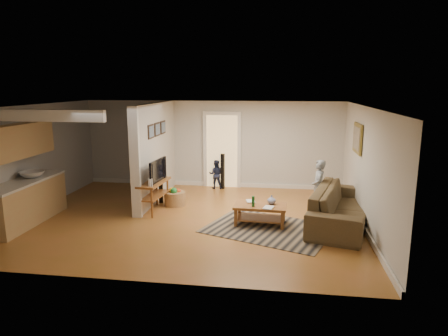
% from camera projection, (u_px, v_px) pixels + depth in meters
% --- Properties ---
extents(ground, '(7.50, 7.50, 0.00)m').
position_uv_depth(ground, '(190.00, 218.00, 8.99)').
color(ground, olive).
rests_on(ground, ground).
extents(room_shell, '(7.54, 6.02, 2.52)m').
position_uv_depth(room_shell, '(148.00, 150.00, 9.25)').
color(room_shell, '#BAB7B2').
rests_on(room_shell, ground).
extents(area_rug, '(2.96, 2.58, 0.01)m').
position_uv_depth(area_rug, '(269.00, 229.00, 8.32)').
color(area_rug, black).
rests_on(area_rug, ground).
extents(sofa, '(1.73, 2.91, 0.80)m').
position_uv_depth(sofa, '(340.00, 224.00, 8.61)').
color(sofa, '#413920').
rests_on(sofa, ground).
extents(coffee_table, '(1.13, 0.70, 0.65)m').
position_uv_depth(coffee_table, '(261.00, 209.00, 8.55)').
color(coffee_table, brown).
rests_on(coffee_table, ground).
extents(tv_console, '(0.53, 1.18, 0.99)m').
position_uv_depth(tv_console, '(154.00, 184.00, 9.37)').
color(tv_console, brown).
rests_on(tv_console, ground).
extents(speaker_left, '(0.10, 0.10, 0.95)m').
position_uv_depth(speaker_left, '(161.00, 185.00, 10.09)').
color(speaker_left, black).
rests_on(speaker_left, ground).
extents(speaker_right, '(0.12, 0.12, 1.02)m').
position_uv_depth(speaker_right, '(223.00, 171.00, 11.46)').
color(speaker_right, black).
rests_on(speaker_right, ground).
extents(toy_basket, '(0.52, 0.52, 0.47)m').
position_uv_depth(toy_basket, '(175.00, 198.00, 9.93)').
color(toy_basket, olive).
rests_on(toy_basket, ground).
extents(child, '(0.32, 0.48, 1.28)m').
position_uv_depth(child, '(317.00, 214.00, 9.31)').
color(child, gray).
rests_on(child, ground).
extents(toddler, '(0.42, 0.34, 0.84)m').
position_uv_depth(toddler, '(216.00, 188.00, 11.59)').
color(toddler, '#1C213B').
rests_on(toddler, ground).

